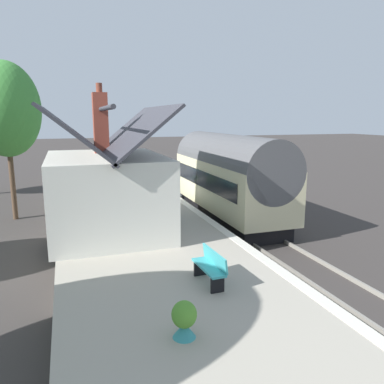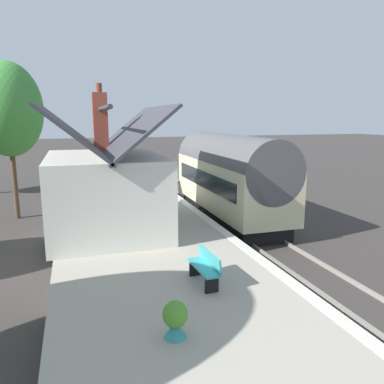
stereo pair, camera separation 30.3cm
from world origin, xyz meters
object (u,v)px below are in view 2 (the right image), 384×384
at_px(train, 229,177).
at_px(bench_mid_platform, 122,173).
at_px(station_sign_board, 140,160).
at_px(planter_corner_building, 175,320).
at_px(planter_edge_near, 143,184).
at_px(planter_edge_far, 91,176).
at_px(planter_bench_left, 101,190).
at_px(planter_under_sign, 150,182).
at_px(tree_far_left, 8,110).
at_px(planter_bench_right, 119,195).
at_px(bench_near_building, 206,266).
at_px(bench_by_lamp, 130,180).
at_px(planter_by_door, 86,170).
at_px(bench_platform_end, 141,189).
at_px(station_building, 106,189).

distance_m(train, bench_mid_platform, 10.04).
relative_size(train, station_sign_board, 5.94).
relative_size(planter_corner_building, planter_edge_near, 0.95).
bearing_deg(planter_edge_far, planter_bench_left, -176.57).
relative_size(bench_mid_platform, planter_edge_far, 1.90).
distance_m(planter_under_sign, planter_edge_near, 1.29).
distance_m(planter_edge_far, tree_far_left, 8.14).
xyz_separation_m(train, planter_bench_right, (1.82, 5.31, -0.95)).
bearing_deg(planter_edge_near, bench_near_building, 176.91).
distance_m(planter_edge_near, planter_bench_right, 3.18).
height_order(bench_by_lamp, station_sign_board, station_sign_board).
xyz_separation_m(bench_near_building, tree_far_left, (11.99, 6.05, 4.19)).
relative_size(planter_bench_left, tree_far_left, 0.09).
xyz_separation_m(planter_by_door, planter_edge_near, (-7.96, -2.95, 0.03)).
relative_size(bench_platform_end, planter_under_sign, 2.06).
relative_size(bench_platform_end, tree_far_left, 0.18).
xyz_separation_m(bench_near_building, station_sign_board, (19.23, -1.61, 0.71)).
relative_size(planter_corner_building, planter_bench_right, 0.86).
distance_m(bench_by_lamp, tree_far_left, 7.86).
bearing_deg(planter_bench_right, planter_edge_far, 8.05).
bearing_deg(bench_mid_platform, planter_bench_left, 160.71).
relative_size(bench_by_lamp, planter_bench_right, 1.59).
height_order(planter_corner_building, planter_bench_right, planter_bench_right).
relative_size(planter_by_door, tree_far_left, 0.10).
distance_m(planter_by_door, station_sign_board, 4.30).
relative_size(train, bench_near_building, 6.57).
relative_size(train, planter_under_sign, 13.64).
height_order(bench_near_building, station_sign_board, station_sign_board).
height_order(bench_by_lamp, bench_platform_end, same).
bearing_deg(planter_edge_near, planter_under_sign, -29.46).
bearing_deg(planter_bench_right, planter_by_door, 6.51).
height_order(train, planter_bench_right, train).
bearing_deg(train, tree_far_left, 71.27).
distance_m(planter_by_door, planter_edge_near, 8.49).
relative_size(bench_near_building, planter_under_sign, 2.08).
xyz_separation_m(station_building, planter_by_door, (15.18, 0.23, -1.22)).
bearing_deg(bench_platform_end, planter_edge_near, -13.86).
distance_m(station_building, station_sign_board, 13.96).
bearing_deg(planter_corner_building, planter_edge_near, -7.92).
bearing_deg(planter_bench_left, bench_near_building, -171.92).
distance_m(bench_platform_end, bench_mid_platform, 6.20).
relative_size(planter_edge_far, planter_bench_left, 1.02).
bearing_deg(planter_corner_building, tree_far_left, 18.16).
xyz_separation_m(planter_edge_far, planter_bench_left, (-5.23, -0.31, -0.06)).
xyz_separation_m(bench_platform_end, planter_under_sign, (2.75, -1.04, -0.12)).
distance_m(station_building, planter_bench_left, 6.81).
bearing_deg(bench_by_lamp, train, -145.15).
xyz_separation_m(planter_under_sign, planter_by_door, (6.84, 3.59, 0.03)).
relative_size(planter_edge_far, station_sign_board, 0.48).
height_order(bench_by_lamp, planter_by_door, bench_by_lamp).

